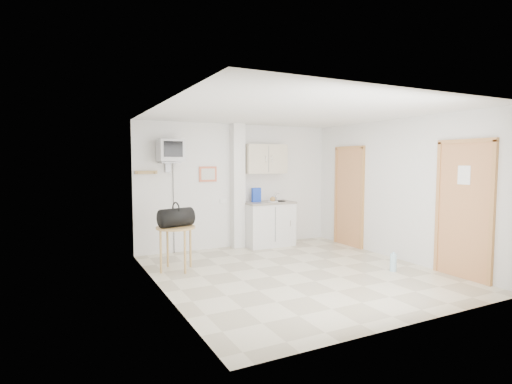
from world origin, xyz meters
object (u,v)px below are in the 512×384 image
crt_television (170,151)px  round_table (176,233)px  water_bottle (393,262)px  duffel_bag (176,217)px

crt_television → round_table: (-0.20, -1.02, -1.32)m
crt_television → water_bottle: (2.88, -2.64, -1.79)m
crt_television → water_bottle: 4.30m
crt_television → round_table: 1.68m
duffel_bag → crt_television: bearing=65.6°
crt_television → duffel_bag: bearing=-100.7°
crt_television → duffel_bag: (-0.19, -1.03, -1.07)m
round_table → duffel_bag: 0.25m
round_table → water_bottle: size_ratio=2.27×
crt_television → water_bottle: bearing=-42.5°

